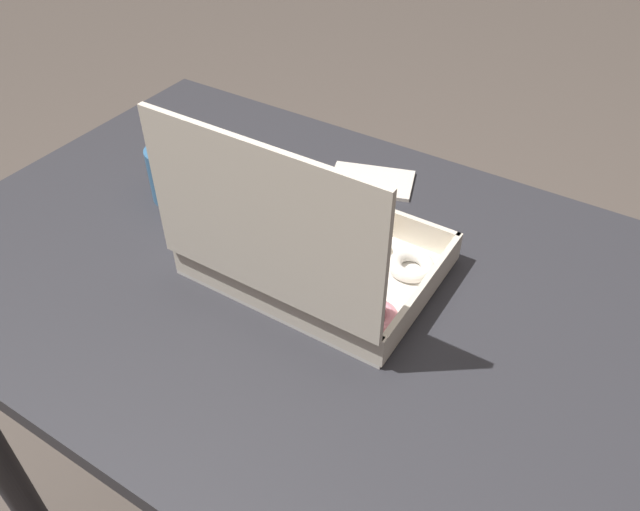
# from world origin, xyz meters

# --- Properties ---
(dining_table) EXTENTS (1.10, 0.72, 0.77)m
(dining_table) POSITION_xyz_m (0.00, 0.00, 0.65)
(dining_table) COLOR #2D2D33
(dining_table) RESTS_ON ground_plane
(donut_box) EXTENTS (0.31, 0.23, 0.25)m
(donut_box) POSITION_xyz_m (0.00, 0.01, 0.82)
(donut_box) COLOR silver
(donut_box) RESTS_ON dining_table
(coffee_mug) EXTENTS (0.07, 0.07, 0.08)m
(coffee_mug) POSITION_xyz_m (0.28, -0.04, 0.81)
(coffee_mug) COLOR teal
(coffee_mug) RESTS_ON dining_table
(paper_napkin) EXTENTS (0.15, 0.12, 0.01)m
(paper_napkin) POSITION_xyz_m (0.04, -0.23, 0.77)
(paper_napkin) COLOR silver
(paper_napkin) RESTS_ON dining_table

